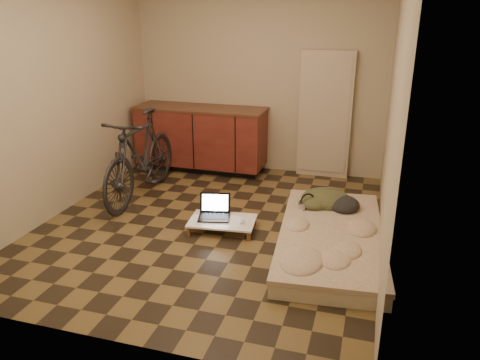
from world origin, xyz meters
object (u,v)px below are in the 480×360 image
(bicycle, at_px, (140,152))
(lap_desk, at_px, (222,221))
(futon, at_px, (331,238))
(laptop, at_px, (214,212))

(bicycle, bearing_deg, lap_desk, -26.24)
(futon, xyz_separation_m, lap_desk, (-1.13, 0.05, 0.01))
(bicycle, distance_m, futon, 2.49)
(lap_desk, distance_m, laptop, 0.14)
(futon, relative_size, lap_desk, 2.91)
(bicycle, xyz_separation_m, futon, (2.36, -0.64, -0.49))
(bicycle, height_order, futon, bicycle)
(futon, bearing_deg, lap_desk, 172.45)
(bicycle, height_order, laptop, bicycle)
(lap_desk, bearing_deg, bicycle, 148.13)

